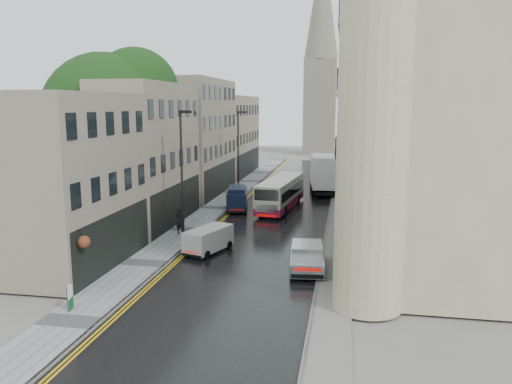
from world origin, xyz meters
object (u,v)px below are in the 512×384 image
(tree_near, at_px, (107,138))
(tree_far, at_px, (169,137))
(estate_sign, at_px, (70,298))
(pedestrian, at_px, (180,221))
(lamp_post_far, at_px, (238,155))
(silver_hatchback, at_px, (292,264))
(white_lorry, at_px, (313,176))
(lamp_post_near, at_px, (182,176))
(cream_bus, at_px, (261,198))
(white_van, at_px, (187,243))
(navy_van, at_px, (227,201))

(tree_near, relative_size, tree_far, 1.11)
(tree_far, distance_m, estate_sign, 30.29)
(tree_near, xyz_separation_m, estate_sign, (6.01, -16.23, -6.26))
(pedestrian, xyz_separation_m, lamp_post_far, (1.00, 15.36, 3.33))
(silver_hatchback, bearing_deg, tree_far, 118.27)
(pedestrian, bearing_deg, tree_near, -11.77)
(white_lorry, distance_m, lamp_post_near, 20.58)
(silver_hatchback, bearing_deg, tree_near, 142.02)
(tree_near, distance_m, pedestrian, 9.07)
(cream_bus, bearing_deg, pedestrian, -113.19)
(estate_sign, bearing_deg, white_van, 61.28)
(silver_hatchback, xyz_separation_m, lamp_post_far, (-8.02, 23.04, 3.64))
(white_van, bearing_deg, navy_van, 111.19)
(tree_near, relative_size, white_van, 3.80)
(lamp_post_near, distance_m, lamp_post_far, 16.29)
(pedestrian, distance_m, lamp_post_far, 15.75)
(tree_near, relative_size, white_lorry, 1.75)
(estate_sign, bearing_deg, silver_hatchback, 20.32)
(silver_hatchback, height_order, white_van, white_van)
(estate_sign, bearing_deg, tree_far, 88.22)
(pedestrian, bearing_deg, navy_van, -94.11)
(tree_far, relative_size, lamp_post_near, 1.40)
(white_lorry, bearing_deg, silver_hatchback, -95.20)
(navy_van, xyz_separation_m, pedestrian, (-1.63, -7.94, -0.01))
(tree_far, relative_size, estate_sign, 11.04)
(tree_far, bearing_deg, navy_van, -42.95)
(tree_near, xyz_separation_m, silver_hatchback, (15.59, -9.97, -6.13))
(tree_far, distance_m, pedestrian, 17.30)
(white_van, distance_m, navy_van, 12.62)
(tree_near, xyz_separation_m, white_lorry, (14.99, 15.64, -4.84))
(silver_hatchback, height_order, pedestrian, pedestrian)
(lamp_post_far, height_order, estate_sign, lamp_post_far)
(cream_bus, distance_m, white_lorry, 10.42)
(tree_far, distance_m, lamp_post_far, 7.48)
(silver_hatchback, xyz_separation_m, lamp_post_near, (-8.47, 6.75, 3.77))
(lamp_post_far, bearing_deg, cream_bus, -59.72)
(lamp_post_near, bearing_deg, lamp_post_far, 111.13)
(lamp_post_near, bearing_deg, tree_far, 135.51)
(pedestrian, distance_m, lamp_post_near, 3.62)
(cream_bus, height_order, navy_van, cream_bus)
(white_lorry, distance_m, white_van, 23.50)
(silver_hatchback, distance_m, navy_van, 17.28)
(white_lorry, bearing_deg, lamp_post_far, -167.44)
(white_van, xyz_separation_m, pedestrian, (-2.08, 4.66, 0.27))
(tree_near, height_order, navy_van, tree_near)
(white_lorry, bearing_deg, pedestrian, -121.69)
(cream_bus, height_order, white_lorry, white_lorry)
(white_lorry, height_order, navy_van, white_lorry)
(cream_bus, xyz_separation_m, white_lorry, (3.83, 9.66, 0.70))
(tree_far, height_order, lamp_post_far, tree_far)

